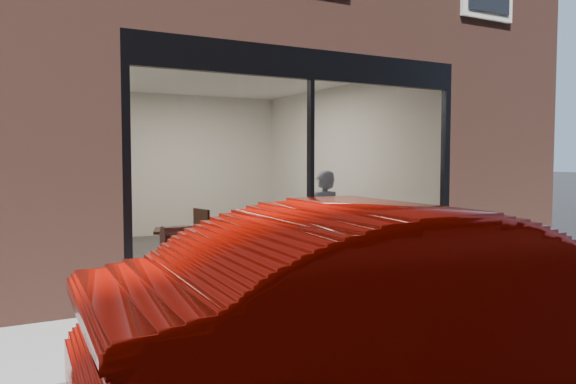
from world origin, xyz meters
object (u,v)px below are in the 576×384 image
banquette (296,266)px  parked_car (423,309)px  cafe_table_right (374,218)px  person (323,222)px  cafe_chair_left (191,254)px  cafe_chair_right (339,243)px  cafe_table_left (175,230)px

banquette → parked_car: size_ratio=0.90×
cafe_table_right → banquette: bearing=-159.4°
person → cafe_table_right: bearing=-158.6°
cafe_chair_left → cafe_chair_right: cafe_chair_left is taller
banquette → parked_car: parked_car is taller
cafe_chair_right → cafe_chair_left: bearing=-1.0°
cafe_table_left → cafe_table_right: bearing=-1.1°
cafe_table_left → parked_car: size_ratio=0.13×
cafe_table_left → cafe_chair_left: bearing=56.7°
cafe_chair_left → banquette: bearing=113.4°
cafe_table_left → person: bearing=-14.0°
cafe_chair_left → cafe_table_left: bearing=46.9°
banquette → person: person is taller
cafe_table_right → cafe_chair_left: 3.11m
cafe_table_left → parked_car: (0.21, -4.81, -0.01)m
banquette → person: bearing=22.5°
cafe_table_left → cafe_chair_left: cafe_table_left is taller
cafe_table_right → cafe_chair_right: size_ratio=1.49×
person → cafe_chair_right: (1.05, 1.14, -0.55)m
banquette → cafe_table_right: bearing=20.6°
person → cafe_table_left: 2.21m
cafe_table_left → cafe_table_right: cafe_table_right is taller
cafe_table_right → cafe_chair_left: cafe_table_right is taller
cafe_table_left → cafe_chair_left: (0.50, 0.75, -0.50)m
banquette → cafe_chair_right: 2.19m
banquette → cafe_table_right: cafe_table_right is taller
cafe_table_right → parked_car: size_ratio=0.14×
banquette → cafe_table_right: (1.94, 0.73, 0.52)m
cafe_chair_right → person: bearing=49.5°
cafe_chair_right → parked_car: bearing=63.3°
cafe_chair_left → parked_car: 5.59m
person → parked_car: 4.69m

